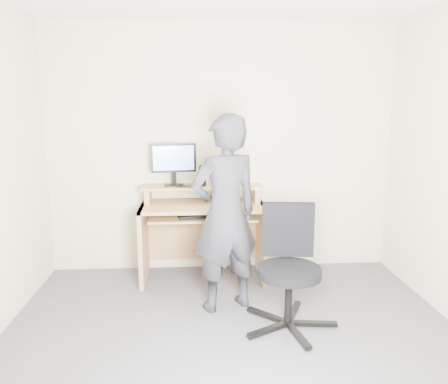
{
  "coord_description": "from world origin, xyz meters",
  "views": [
    {
      "loc": [
        -0.26,
        -2.68,
        1.7
      ],
      "look_at": [
        -0.02,
        1.05,
        0.95
      ],
      "focal_mm": 35.0,
      "sensor_mm": 36.0,
      "label": 1
    }
  ],
  "objects": [
    {
      "name": "ground",
      "position": [
        0.0,
        0.0,
        0.0
      ],
      "size": [
        3.5,
        3.5,
        0.0
      ],
      "primitive_type": "plane",
      "color": "#535458",
      "rests_on": "ground"
    },
    {
      "name": "back_wall",
      "position": [
        0.0,
        1.75,
        1.25
      ],
      "size": [
        3.5,
        0.02,
        2.5
      ],
      "primitive_type": "cube",
      "color": "#C1B899",
      "rests_on": "ground"
    },
    {
      "name": "desk",
      "position": [
        -0.2,
        1.53,
        0.55
      ],
      "size": [
        1.2,
        0.6,
        0.91
      ],
      "color": "tan",
      "rests_on": "ground"
    },
    {
      "name": "monitor",
      "position": [
        -0.48,
        1.59,
        1.16
      ],
      "size": [
        0.44,
        0.12,
        0.42
      ],
      "rotation": [
        0.0,
        0.0,
        0.16
      ],
      "color": "black",
      "rests_on": "desk"
    },
    {
      "name": "external_drive",
      "position": [
        -0.19,
        1.6,
        1.01
      ],
      "size": [
        0.09,
        0.14,
        0.2
      ],
      "primitive_type": "cube",
      "rotation": [
        0.0,
        0.0,
        -0.13
      ],
      "color": "black",
      "rests_on": "desk"
    },
    {
      "name": "travel_mug",
      "position": [
        -0.17,
        1.57,
        0.99
      ],
      "size": [
        0.08,
        0.08,
        0.17
      ],
      "primitive_type": "cylinder",
      "rotation": [
        0.0,
        0.0,
        0.07
      ],
      "color": "silver",
      "rests_on": "desk"
    },
    {
      "name": "smartphone",
      "position": [
        0.14,
        1.6,
        0.92
      ],
      "size": [
        0.11,
        0.15,
        0.01
      ],
      "primitive_type": "cube",
      "rotation": [
        0.0,
        0.0,
        -0.33
      ],
      "color": "black",
      "rests_on": "desk"
    },
    {
      "name": "charger",
      "position": [
        -0.42,
        1.52,
        0.93
      ],
      "size": [
        0.05,
        0.04,
        0.03
      ],
      "primitive_type": "cube",
      "rotation": [
        0.0,
        0.0,
        0.11
      ],
      "color": "black",
      "rests_on": "desk"
    },
    {
      "name": "headphones",
      "position": [
        -0.35,
        1.63,
        0.92
      ],
      "size": [
        0.16,
        0.16,
        0.06
      ],
      "primitive_type": "torus",
      "rotation": [
        0.26,
        0.0,
        -0.04
      ],
      "color": "silver",
      "rests_on": "desk"
    },
    {
      "name": "keyboard",
      "position": [
        -0.21,
        1.36,
        0.67
      ],
      "size": [
        0.49,
        0.26,
        0.03
      ],
      "primitive_type": "cube",
      "rotation": [
        0.0,
        0.0,
        0.18
      ],
      "color": "black",
      "rests_on": "desk"
    },
    {
      "name": "mouse",
      "position": [
        0.05,
        1.35,
        0.77
      ],
      "size": [
        0.11,
        0.09,
        0.04
      ],
      "primitive_type": "ellipsoid",
      "rotation": [
        0.0,
        0.0,
        -0.29
      ],
      "color": "black",
      "rests_on": "desk"
    },
    {
      "name": "office_chair",
      "position": [
        0.44,
        0.47,
        0.5
      ],
      "size": [
        0.72,
        0.73,
        0.92
      ],
      "rotation": [
        0.0,
        0.0,
        -0.12
      ],
      "color": "black",
      "rests_on": "ground"
    },
    {
      "name": "person",
      "position": [
        -0.03,
        0.78,
        0.82
      ],
      "size": [
        0.7,
        0.59,
        1.63
      ],
      "primitive_type": "imported",
      "rotation": [
        0.0,
        0.0,
        3.53
      ],
      "color": "black",
      "rests_on": "ground"
    }
  ]
}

